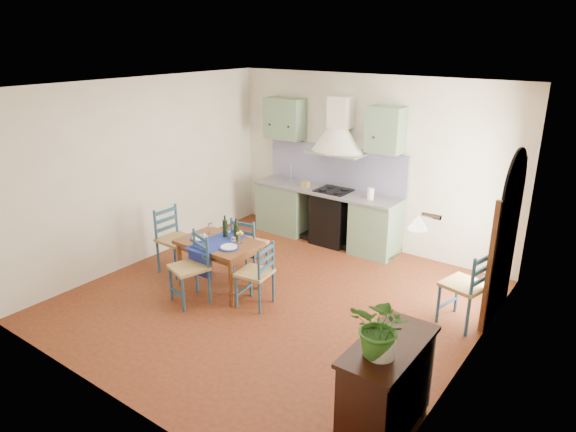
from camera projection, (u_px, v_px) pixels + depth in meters
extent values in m
plane|color=#4B2010|center=(276.00, 300.00, 6.90)|extent=(5.00, 5.00, 0.00)
cube|color=silver|center=(368.00, 163.00, 8.34)|extent=(5.00, 0.04, 2.80)
cube|color=slate|center=(285.00, 207.00, 9.23)|extent=(0.90, 0.60, 0.88)
cube|color=slate|center=(376.00, 228.00, 8.23)|extent=(0.70, 0.60, 0.88)
cube|color=black|center=(333.00, 218.00, 8.67)|extent=(0.60, 0.58, 0.88)
cube|color=gray|center=(326.00, 190.00, 8.60)|extent=(2.60, 0.64, 0.04)
cube|color=silver|center=(285.00, 183.00, 9.08)|extent=(0.45, 0.40, 0.03)
cylinder|color=silver|center=(291.00, 172.00, 9.16)|extent=(0.02, 0.02, 0.26)
cube|color=black|center=(334.00, 191.00, 8.51)|extent=(0.55, 0.48, 0.02)
cube|color=black|center=(326.00, 237.00, 8.93)|extent=(2.60, 0.50, 0.08)
cube|color=#0C0B60|center=(335.00, 166.00, 8.69)|extent=(2.65, 0.05, 0.68)
cube|color=slate|center=(285.00, 118.00, 8.86)|extent=(0.70, 0.34, 0.70)
cube|color=slate|center=(385.00, 130.00, 7.80)|extent=(0.55, 0.34, 0.70)
cone|color=silver|center=(337.00, 141.00, 8.28)|extent=(0.96, 0.96, 0.40)
cube|color=silver|center=(341.00, 112.00, 8.20)|extent=(0.36, 0.30, 0.50)
cube|color=silver|center=(476.00, 247.00, 5.05)|extent=(0.04, 5.00, 2.80)
cube|color=black|center=(504.00, 254.00, 6.31)|extent=(0.03, 1.00, 1.65)
cylinder|color=black|center=(514.00, 190.00, 6.04)|extent=(0.03, 1.00, 1.00)
cube|color=brown|center=(489.00, 268.00, 5.92)|extent=(0.06, 0.06, 1.65)
cube|color=brown|center=(513.00, 240.00, 6.74)|extent=(0.06, 0.06, 1.65)
cube|color=brown|center=(509.00, 236.00, 6.44)|extent=(0.04, 0.55, 1.96)
cylinder|color=silver|center=(431.00, 216.00, 3.96)|extent=(0.15, 0.04, 0.04)
cone|color=#FFEDC6|center=(418.00, 222.00, 4.04)|extent=(0.16, 0.16, 0.12)
cube|color=silver|center=(145.00, 171.00, 7.82)|extent=(0.04, 5.00, 2.80)
cube|color=white|center=(274.00, 86.00, 5.96)|extent=(5.00, 5.00, 0.01)
cube|color=brown|center=(219.00, 243.00, 7.03)|extent=(1.10, 0.74, 0.05)
cube|color=brown|center=(219.00, 248.00, 7.05)|extent=(0.99, 0.63, 0.08)
cylinder|color=brown|center=(180.00, 265.00, 7.19)|extent=(0.06, 0.06, 0.64)
cylinder|color=brown|center=(211.00, 251.00, 7.65)|extent=(0.06, 0.06, 0.64)
cylinder|color=brown|center=(231.00, 284.00, 6.65)|extent=(0.06, 0.06, 0.64)
cylinder|color=brown|center=(260.00, 268.00, 7.10)|extent=(0.06, 0.06, 0.64)
cube|color=navy|center=(216.00, 243.00, 6.99)|extent=(0.42, 0.82, 0.01)
cube|color=navy|center=(200.00, 263.00, 6.80)|extent=(0.41, 0.02, 0.38)
cylinder|color=navy|center=(200.00, 238.00, 7.10)|extent=(0.27, 0.27, 0.01)
cylinder|color=white|center=(200.00, 238.00, 7.10)|extent=(0.22, 0.22, 0.01)
cylinder|color=navy|center=(229.00, 248.00, 6.80)|extent=(0.27, 0.27, 0.01)
cylinder|color=white|center=(229.00, 247.00, 6.79)|extent=(0.22, 0.22, 0.01)
cylinder|color=black|center=(225.00, 226.00, 7.13)|extent=(0.07, 0.07, 0.32)
cylinder|color=black|center=(236.00, 230.00, 7.02)|extent=(0.07, 0.07, 0.32)
cylinder|color=white|center=(240.00, 239.00, 6.95)|extent=(0.05, 0.05, 0.10)
sphere|color=yellow|center=(240.00, 233.00, 6.92)|extent=(0.10, 0.10, 0.10)
cylinder|color=navy|center=(171.00, 284.00, 6.83)|extent=(0.04, 0.04, 0.48)
cylinder|color=navy|center=(196.00, 261.00, 6.96)|extent=(0.04, 0.04, 0.94)
cylinder|color=navy|center=(183.00, 295.00, 6.54)|extent=(0.04, 0.04, 0.48)
cylinder|color=navy|center=(209.00, 271.00, 6.67)|extent=(0.04, 0.04, 0.94)
cube|color=#A88C51|center=(189.00, 268.00, 6.70)|extent=(0.55, 0.55, 0.04)
cube|color=navy|center=(201.00, 255.00, 6.76)|extent=(0.39, 0.15, 0.05)
cube|color=navy|center=(201.00, 246.00, 6.72)|extent=(0.39, 0.15, 0.05)
cube|color=navy|center=(200.00, 237.00, 6.68)|extent=(0.39, 0.15, 0.05)
cube|color=navy|center=(177.00, 293.00, 6.70)|extent=(0.37, 0.15, 0.03)
cylinder|color=navy|center=(267.00, 257.00, 7.65)|extent=(0.04, 0.04, 0.47)
cylinder|color=navy|center=(254.00, 252.00, 7.26)|extent=(0.04, 0.04, 0.92)
cylinder|color=navy|center=(246.00, 253.00, 7.80)|extent=(0.04, 0.04, 0.47)
cylinder|color=navy|center=(232.00, 248.00, 7.42)|extent=(0.04, 0.04, 0.92)
cube|color=#A88C51|center=(250.00, 244.00, 7.49)|extent=(0.49, 0.49, 0.04)
cube|color=navy|center=(243.00, 240.00, 7.29)|extent=(0.39, 0.09, 0.05)
cube|color=navy|center=(243.00, 232.00, 7.25)|extent=(0.39, 0.09, 0.05)
cube|color=navy|center=(242.00, 224.00, 7.21)|extent=(0.39, 0.09, 0.05)
cube|color=navy|center=(257.00, 258.00, 7.74)|extent=(0.37, 0.09, 0.03)
cylinder|color=navy|center=(176.00, 264.00, 7.39)|extent=(0.04, 0.04, 0.50)
cylinder|color=navy|center=(157.00, 242.00, 7.54)|extent=(0.04, 0.04, 0.98)
cylinder|color=navy|center=(196.00, 255.00, 7.69)|extent=(0.04, 0.04, 0.50)
cylinder|color=navy|center=(177.00, 234.00, 7.83)|extent=(0.04, 0.04, 0.98)
cube|color=#A88C51|center=(176.00, 239.00, 7.56)|extent=(0.47, 0.47, 0.04)
cube|color=navy|center=(166.00, 228.00, 7.63)|extent=(0.04, 0.41, 0.05)
cube|color=navy|center=(166.00, 220.00, 7.59)|extent=(0.04, 0.41, 0.05)
cube|color=navy|center=(165.00, 211.00, 7.54)|extent=(0.04, 0.41, 0.05)
cube|color=navy|center=(186.00, 263.00, 7.56)|extent=(0.05, 0.39, 0.03)
cylinder|color=navy|center=(251.00, 281.00, 6.93)|extent=(0.04, 0.04, 0.45)
cylinder|color=navy|center=(273.00, 272.00, 6.71)|extent=(0.04, 0.04, 0.88)
cylinder|color=navy|center=(236.00, 292.00, 6.64)|extent=(0.04, 0.04, 0.45)
cylinder|color=navy|center=(259.00, 283.00, 6.41)|extent=(0.04, 0.04, 0.88)
cube|color=#A88C51|center=(255.00, 273.00, 6.63)|extent=(0.46, 0.46, 0.04)
cube|color=navy|center=(266.00, 267.00, 6.51)|extent=(0.07, 0.37, 0.04)
cube|color=navy|center=(266.00, 259.00, 6.47)|extent=(0.07, 0.37, 0.04)
cube|color=navy|center=(266.00, 250.00, 6.43)|extent=(0.07, 0.37, 0.04)
cube|color=navy|center=(244.00, 290.00, 6.81)|extent=(0.08, 0.35, 0.02)
cylinder|color=navy|center=(457.00, 294.00, 6.53)|extent=(0.04, 0.04, 0.51)
cylinder|color=navy|center=(488.00, 288.00, 6.16)|extent=(0.04, 0.04, 1.00)
cylinder|color=navy|center=(438.00, 304.00, 6.29)|extent=(0.04, 0.04, 0.51)
cylinder|color=navy|center=(470.00, 298.00, 5.92)|extent=(0.04, 0.04, 1.00)
cube|color=#A88C51|center=(465.00, 285.00, 6.17)|extent=(0.56, 0.56, 0.04)
cube|color=navy|center=(481.00, 280.00, 5.98)|extent=(0.13, 0.42, 0.05)
cube|color=navy|center=(483.00, 270.00, 5.94)|extent=(0.13, 0.42, 0.05)
cube|color=navy|center=(484.00, 259.00, 5.89)|extent=(0.13, 0.42, 0.05)
cube|color=navy|center=(447.00, 303.00, 6.43)|extent=(0.13, 0.40, 0.03)
cube|color=black|center=(386.00, 388.00, 4.43)|extent=(0.45, 1.00, 0.82)
cube|color=black|center=(390.00, 346.00, 4.29)|extent=(0.50, 1.05, 0.04)
cube|color=brown|center=(350.00, 396.00, 4.40)|extent=(0.02, 0.38, 0.63)
cube|color=brown|center=(374.00, 369.00, 4.75)|extent=(0.02, 0.38, 0.63)
cube|color=black|center=(387.00, 396.00, 5.01)|extent=(0.08, 0.08, 0.08)
cube|color=black|center=(421.00, 410.00, 4.82)|extent=(0.08, 0.08, 0.08)
imported|color=#336F24|center=(382.00, 327.00, 4.04)|extent=(0.49, 0.43, 0.53)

